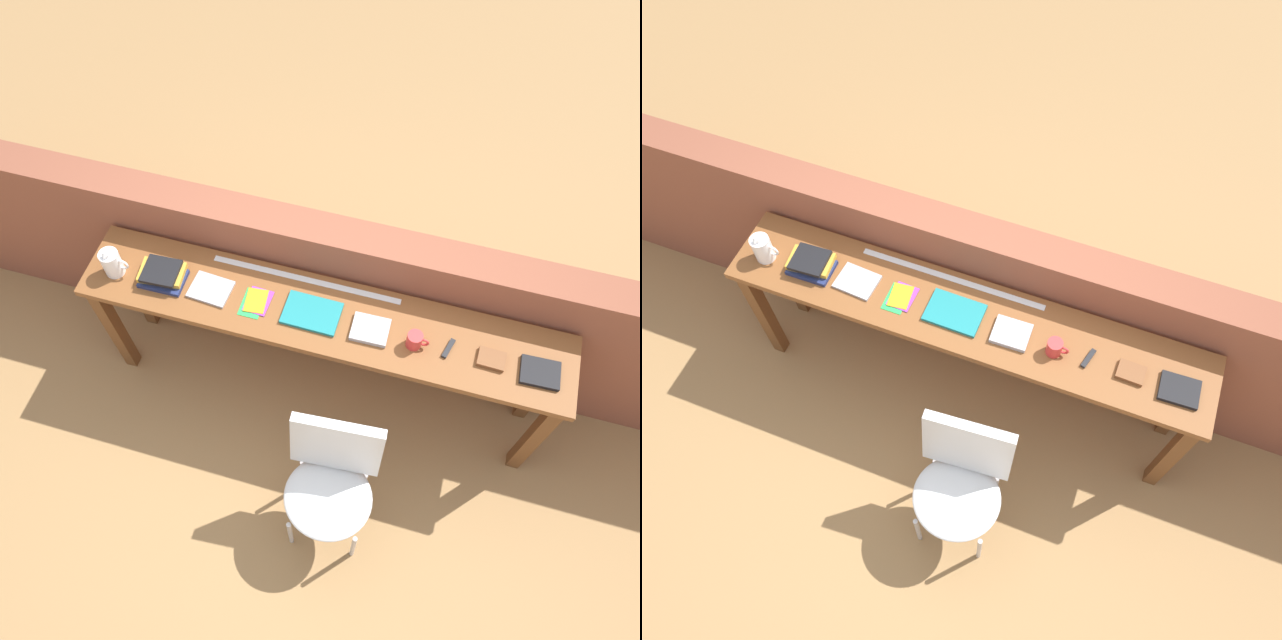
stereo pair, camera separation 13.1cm
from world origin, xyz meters
The scene contains 15 objects.
ground_plane centered at (0.00, 0.00, 0.00)m, with size 40.00×40.00×0.00m, color #9E7547.
brick_wall_back centered at (0.00, 0.64, 0.56)m, with size 6.00×0.20×1.12m, color brown.
sideboard centered at (0.00, 0.30, 0.74)m, with size 2.50×0.44×0.88m.
chair_white_moulded centered at (0.24, -0.39, 0.53)m, with size 0.47×0.48×0.89m.
pitcher_white centered at (-1.09, 0.25, 0.96)m, with size 0.14×0.10×0.18m.
book_stack_leftmost centered at (-0.84, 0.28, 0.92)m, with size 0.24×0.18×0.07m.
magazine_cycling centered at (-0.58, 0.28, 0.89)m, with size 0.20×0.16×0.02m, color #9E9EA3.
pamphlet_pile_colourful centered at (-0.34, 0.27, 0.88)m, with size 0.14×0.18×0.01m.
book_open_centre centered at (-0.05, 0.28, 0.89)m, with size 0.28×0.19×0.02m, color #19757A.
book_grey_hardcover centered at (0.25, 0.27, 0.89)m, with size 0.18×0.15×0.03m, color #9E9EA3.
mug centered at (0.47, 0.25, 0.92)m, with size 0.11×0.08×0.09m.
multitool_folded centered at (0.63, 0.27, 0.89)m, with size 0.02×0.11×0.02m, color black.
leather_journal_brown centered at (0.84, 0.27, 0.89)m, with size 0.13×0.10×0.02m, color brown.
book_repair_rightmost centered at (1.07, 0.26, 0.89)m, with size 0.18×0.15×0.02m, color black.
ruler_metal_back_edge centered at (-0.14, 0.47, 0.88)m, with size 0.99×0.03×0.00m, color silver.
Camera 1 is at (0.41, -1.21, 3.54)m, focal length 35.00 mm.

